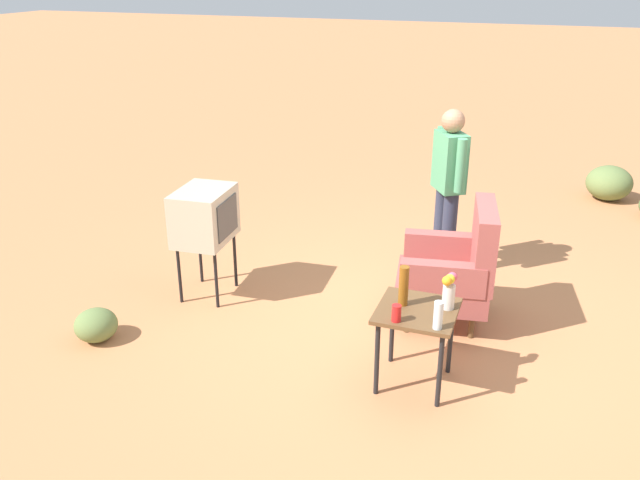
# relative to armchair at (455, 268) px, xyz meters

# --- Properties ---
(ground_plane) EXTENTS (60.00, 60.00, 0.00)m
(ground_plane) POSITION_rel_armchair_xyz_m (0.10, -0.21, -0.50)
(ground_plane) COLOR #C17A4C
(armchair) EXTENTS (0.88, 0.90, 1.06)m
(armchair) POSITION_rel_armchair_xyz_m (0.00, 0.00, 0.00)
(armchair) COLOR brown
(armchair) RESTS_ON ground
(side_table) EXTENTS (0.56, 0.56, 0.62)m
(side_table) POSITION_rel_armchair_xyz_m (1.03, -0.11, 0.03)
(side_table) COLOR black
(side_table) RESTS_ON ground
(tv_on_stand) EXTENTS (0.63, 0.49, 1.03)m
(tv_on_stand) POSITION_rel_armchair_xyz_m (0.27, -2.22, 0.28)
(tv_on_stand) COLOR black
(tv_on_stand) RESTS_ON ground
(person_standing) EXTENTS (0.50, 0.38, 1.64)m
(person_standing) POSITION_rel_armchair_xyz_m (-0.98, -0.25, 0.44)
(person_standing) COLOR #2D3347
(person_standing) RESTS_ON ground
(soda_can_red) EXTENTS (0.07, 0.07, 0.12)m
(soda_can_red) POSITION_rel_armchair_xyz_m (1.24, -0.22, 0.18)
(soda_can_red) COLOR red
(soda_can_red) RESTS_ON side_table
(bottle_short_clear) EXTENTS (0.06, 0.06, 0.20)m
(bottle_short_clear) POSITION_rel_armchair_xyz_m (1.24, 0.07, 0.22)
(bottle_short_clear) COLOR silver
(bottle_short_clear) RESTS_ON side_table
(bottle_tall_amber) EXTENTS (0.07, 0.07, 0.30)m
(bottle_tall_amber) POSITION_rel_armchair_xyz_m (0.99, -0.22, 0.27)
(bottle_tall_amber) COLOR brown
(bottle_tall_amber) RESTS_ON side_table
(flower_vase) EXTENTS (0.15, 0.09, 0.27)m
(flower_vase) POSITION_rel_armchair_xyz_m (0.94, 0.09, 0.27)
(flower_vase) COLOR silver
(flower_vase) RESTS_ON side_table
(shrub_near) EXTENTS (0.35, 0.35, 0.27)m
(shrub_near) POSITION_rel_armchair_xyz_m (1.31, -2.70, -0.36)
(shrub_near) COLOR olive
(shrub_near) RESTS_ON ground
(shrub_far) EXTENTS (0.58, 0.58, 0.45)m
(shrub_far) POSITION_rel_armchair_xyz_m (-3.87, 1.41, -0.27)
(shrub_far) COLOR olive
(shrub_far) RESTS_ON ground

